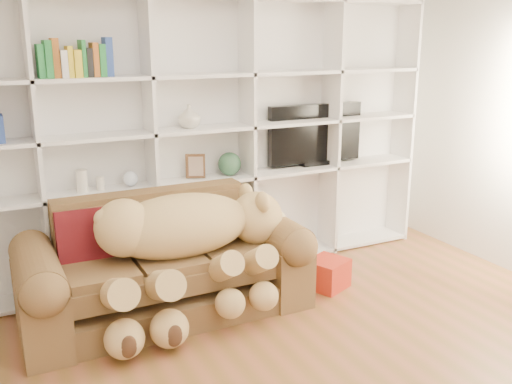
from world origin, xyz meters
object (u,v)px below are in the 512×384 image
teddy_bear (186,240)px  sofa (165,271)px  tv (315,135)px  gift_box (327,274)px

teddy_bear → sofa: bearing=128.8°
sofa → tv: size_ratio=2.16×
sofa → teddy_bear: 0.36m
gift_box → tv: bearing=66.0°
teddy_bear → tv: bearing=33.3°
sofa → gift_box: bearing=-7.9°
teddy_bear → gift_box: size_ratio=5.18×
teddy_bear → tv: size_ratio=1.63×
sofa → tv: bearing=20.9°
teddy_bear → gift_box: teddy_bear is taller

